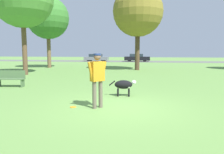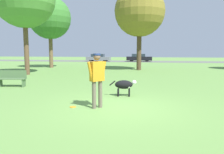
# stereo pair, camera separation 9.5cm
# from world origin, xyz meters

# --- Properties ---
(ground_plane) EXTENTS (120.00, 120.00, 0.00)m
(ground_plane) POSITION_xyz_m (0.00, 0.00, 0.00)
(ground_plane) COLOR #608C42
(far_road_strip) EXTENTS (120.00, 6.00, 0.01)m
(far_road_strip) POSITION_xyz_m (0.00, 32.16, 0.01)
(far_road_strip) COLOR #5B5B59
(far_road_strip) RESTS_ON ground_plane
(person) EXTENTS (0.54, 0.59, 1.76)m
(person) POSITION_xyz_m (-0.61, -0.25, 1.06)
(person) COLOR #665B4C
(person) RESTS_ON ground_plane
(dog) EXTENTS (1.11, 0.43, 0.66)m
(dog) POSITION_xyz_m (0.03, 1.78, 0.46)
(dog) COLOR black
(dog) RESTS_ON ground_plane
(frisbee) EXTENTS (0.21, 0.21, 0.02)m
(frisbee) POSITION_xyz_m (-1.42, -0.30, 0.01)
(frisbee) COLOR orange
(frisbee) RESTS_ON ground_plane
(tree_mid_center) EXTENTS (4.79, 4.79, 7.99)m
(tree_mid_center) POSITION_xyz_m (-0.19, 14.45, 5.57)
(tree_mid_center) COLOR #4C3826
(tree_mid_center) RESTS_ON ground_plane
(tree_far_left) EXTENTS (4.58, 4.58, 7.72)m
(tree_far_left) POSITION_xyz_m (-10.00, 15.76, 5.41)
(tree_far_left) COLOR brown
(tree_far_left) RESTS_ON ground_plane
(parked_car_grey) EXTENTS (4.33, 1.79, 1.33)m
(parked_car_grey) POSITION_xyz_m (-8.63, 31.85, 0.65)
(parked_car_grey) COLOR slate
(parked_car_grey) RESTS_ON ground_plane
(parked_car_black) EXTENTS (4.47, 1.77, 1.36)m
(parked_car_black) POSITION_xyz_m (-1.22, 31.94, 0.67)
(parked_car_black) COLOR black
(parked_car_black) RESTS_ON ground_plane
(park_bench) EXTENTS (1.45, 0.62, 0.84)m
(park_bench) POSITION_xyz_m (-6.01, 3.13, 0.45)
(park_bench) COLOR #4C6B42
(park_bench) RESTS_ON ground_plane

